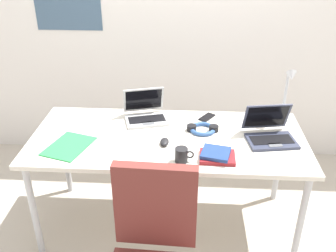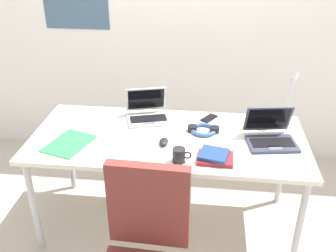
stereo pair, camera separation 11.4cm
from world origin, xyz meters
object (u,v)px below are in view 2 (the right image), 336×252
laptop_back_right (148,113)px  cell_phone (209,118)px  book_stack (215,157)px  coffee_mug (179,155)px  laptop_back_left (271,136)px  desk_lamp (290,98)px  paper_folder_center (69,143)px  headphones (203,130)px  computer_mouse (164,142)px

laptop_back_right → cell_phone: (0.44, 0.05, -0.04)m
book_stack → coffee_mug: (-0.21, -0.04, 0.02)m
book_stack → laptop_back_left: bearing=35.3°
desk_lamp → laptop_back_right: desk_lamp is taller
coffee_mug → laptop_back_right: bearing=117.1°
desk_lamp → coffee_mug: size_ratio=3.54×
cell_phone → paper_folder_center: size_ratio=0.44×
headphones → coffee_mug: size_ratio=1.89×
laptop_back_right → paper_folder_center: (-0.44, -0.41, -0.04)m
desk_lamp → laptop_back_right: 0.99m
laptop_back_left → cell_phone: size_ratio=2.52×
desk_lamp → laptop_back_right: size_ratio=1.15×
cell_phone → headphones: bearing=-66.8°
laptop_back_left → computer_mouse: 0.68m
laptop_back_right → computer_mouse: 0.37m
headphones → book_stack: 0.35m
laptop_back_left → computer_mouse: bearing=-171.3°
laptop_back_left → paper_folder_center: laptop_back_left is taller
computer_mouse → book_stack: bearing=-23.7°
computer_mouse → headphones: headphones is taller
desk_lamp → book_stack: desk_lamp is taller
laptop_back_right → paper_folder_center: 0.60m
computer_mouse → cell_phone: 0.48m
paper_folder_center → coffee_mug: size_ratio=2.74×
computer_mouse → headphones: bearing=38.9°
desk_lamp → cell_phone: bearing=178.5°
laptop_back_right → coffee_mug: bearing=-62.9°
desk_lamp → laptop_back_right: bearing=-178.0°
desk_lamp → headphones: desk_lamp is taller
laptop_back_left → computer_mouse: laptop_back_left is taller
computer_mouse → book_stack: 0.35m
desk_lamp → computer_mouse: (-0.82, -0.37, -0.18)m
headphones → computer_mouse: bearing=-142.1°
laptop_back_right → cell_phone: size_ratio=2.57×
headphones → coffee_mug: (-0.13, -0.38, 0.03)m
laptop_back_left → cell_phone: 0.49m
book_stack → paper_folder_center: size_ratio=0.69×
laptop_back_right → laptop_back_left: size_ratio=1.02×
desk_lamp → cell_phone: size_ratio=2.94×
laptop_back_left → book_stack: (-0.35, -0.25, -0.02)m
computer_mouse → paper_folder_center: computer_mouse is taller
coffee_mug → paper_folder_center: bearing=170.2°
desk_lamp → headphones: 0.63m
desk_lamp → paper_folder_center: (-1.42, -0.44, -0.19)m
laptop_back_right → cell_phone: bearing=6.3°
headphones → book_stack: bearing=-77.3°
cell_phone → paper_folder_center: bearing=-119.2°
computer_mouse → headphones: 0.31m
laptop_back_right → book_stack: 0.68m
desk_lamp → computer_mouse: desk_lamp is taller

